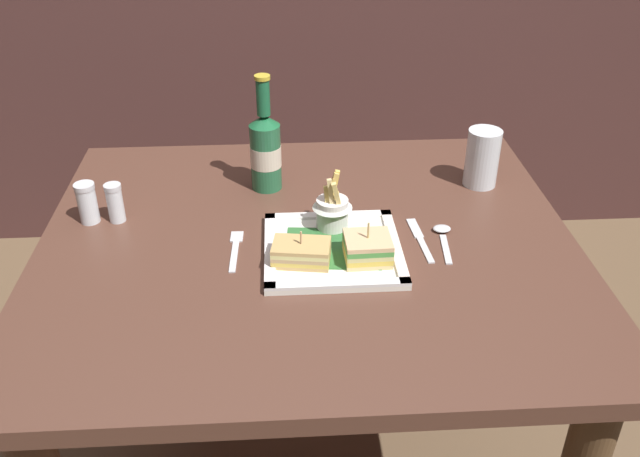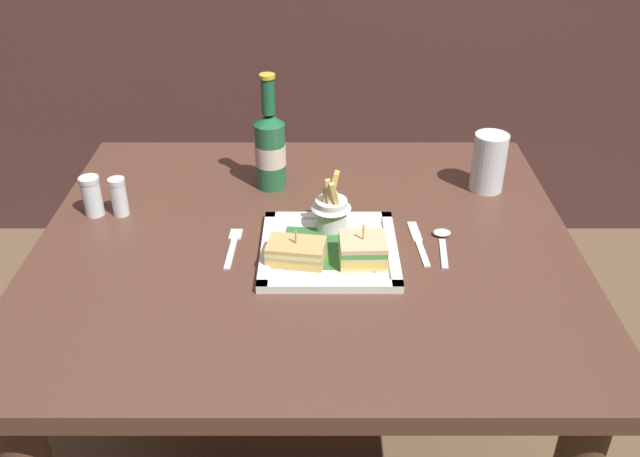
{
  "view_description": "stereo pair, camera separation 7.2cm",
  "coord_description": "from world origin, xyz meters",
  "px_view_note": "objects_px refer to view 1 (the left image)",
  "views": [
    {
      "loc": [
        -0.04,
        -1.11,
        1.43
      ],
      "look_at": [
        0.02,
        -0.02,
        0.77
      ],
      "focal_mm": 38.43,
      "sensor_mm": 36.0,
      "label": 1
    },
    {
      "loc": [
        0.03,
        -1.11,
        1.43
      ],
      "look_at": [
        0.02,
        -0.02,
        0.77
      ],
      "focal_mm": 38.43,
      "sensor_mm": 36.0,
      "label": 2
    }
  ],
  "objects_px": {
    "water_glass": "(482,161)",
    "fork": "(235,248)",
    "dining_table": "(308,295)",
    "salt_shaker": "(88,205)",
    "square_plate": "(333,250)",
    "sandwich_half_right": "(368,248)",
    "fries_cup": "(332,207)",
    "beer_bottle": "(265,149)",
    "pepper_shaker": "(115,205)",
    "knife": "(420,238)",
    "spoon": "(443,234)",
    "sandwich_half_left": "(301,253)"
  },
  "relations": [
    {
      "from": "salt_shaker",
      "to": "pepper_shaker",
      "type": "height_order",
      "value": "salt_shaker"
    },
    {
      "from": "spoon",
      "to": "dining_table",
      "type": "bearing_deg",
      "value": 179.89
    },
    {
      "from": "knife",
      "to": "sandwich_half_left",
      "type": "bearing_deg",
      "value": -161.22
    },
    {
      "from": "sandwich_half_right",
      "to": "beer_bottle",
      "type": "xyz_separation_m",
      "value": [
        -0.18,
        0.31,
        0.06
      ]
    },
    {
      "from": "salt_shaker",
      "to": "sandwich_half_right",
      "type": "bearing_deg",
      "value": -18.89
    },
    {
      "from": "dining_table",
      "to": "salt_shaker",
      "type": "xyz_separation_m",
      "value": [
        -0.43,
        0.1,
        0.17
      ]
    },
    {
      "from": "beer_bottle",
      "to": "sandwich_half_left",
      "type": "bearing_deg",
      "value": -78.33
    },
    {
      "from": "sandwich_half_right",
      "to": "water_glass",
      "type": "distance_m",
      "value": 0.41
    },
    {
      "from": "knife",
      "to": "salt_shaker",
      "type": "bearing_deg",
      "value": 170.8
    },
    {
      "from": "square_plate",
      "to": "sandwich_half_left",
      "type": "distance_m",
      "value": 0.08
    },
    {
      "from": "beer_bottle",
      "to": "pepper_shaker",
      "type": "relative_size",
      "value": 3.12
    },
    {
      "from": "square_plate",
      "to": "fork",
      "type": "distance_m",
      "value": 0.18
    },
    {
      "from": "water_glass",
      "to": "fork",
      "type": "relative_size",
      "value": 0.93
    },
    {
      "from": "sandwich_half_right",
      "to": "knife",
      "type": "bearing_deg",
      "value": 35.16
    },
    {
      "from": "fries_cup",
      "to": "beer_bottle",
      "type": "relative_size",
      "value": 0.45
    },
    {
      "from": "sandwich_half_right",
      "to": "water_glass",
      "type": "height_order",
      "value": "water_glass"
    },
    {
      "from": "fries_cup",
      "to": "spoon",
      "type": "relative_size",
      "value": 0.87
    },
    {
      "from": "fork",
      "to": "knife",
      "type": "xyz_separation_m",
      "value": [
        0.35,
        0.01,
        0.0
      ]
    },
    {
      "from": "dining_table",
      "to": "square_plate",
      "type": "distance_m",
      "value": 0.15
    },
    {
      "from": "fork",
      "to": "spoon",
      "type": "relative_size",
      "value": 1.06
    },
    {
      "from": "beer_bottle",
      "to": "square_plate",
      "type": "bearing_deg",
      "value": -65.33
    },
    {
      "from": "sandwich_half_left",
      "to": "sandwich_half_right",
      "type": "bearing_deg",
      "value": 0.0
    },
    {
      "from": "dining_table",
      "to": "sandwich_half_right",
      "type": "height_order",
      "value": "sandwich_half_right"
    },
    {
      "from": "dining_table",
      "to": "salt_shaker",
      "type": "relative_size",
      "value": 12.23
    },
    {
      "from": "fries_cup",
      "to": "salt_shaker",
      "type": "xyz_separation_m",
      "value": [
        -0.48,
        0.07,
        -0.02
      ]
    },
    {
      "from": "square_plate",
      "to": "pepper_shaker",
      "type": "relative_size",
      "value": 3.12
    },
    {
      "from": "beer_bottle",
      "to": "fries_cup",
      "type": "bearing_deg",
      "value": -56.43
    },
    {
      "from": "knife",
      "to": "spoon",
      "type": "height_order",
      "value": "spoon"
    },
    {
      "from": "knife",
      "to": "salt_shaker",
      "type": "height_order",
      "value": "salt_shaker"
    },
    {
      "from": "fries_cup",
      "to": "water_glass",
      "type": "bearing_deg",
      "value": 27.82
    },
    {
      "from": "fork",
      "to": "sandwich_half_right",
      "type": "bearing_deg",
      "value": -14.73
    },
    {
      "from": "sandwich_half_left",
      "to": "fries_cup",
      "type": "height_order",
      "value": "fries_cup"
    },
    {
      "from": "beer_bottle",
      "to": "dining_table",
      "type": "bearing_deg",
      "value": -70.53
    },
    {
      "from": "dining_table",
      "to": "sandwich_half_left",
      "type": "xyz_separation_m",
      "value": [
        -0.02,
        -0.09,
        0.16
      ]
    },
    {
      "from": "square_plate",
      "to": "water_glass",
      "type": "xyz_separation_m",
      "value": [
        0.34,
        0.25,
        0.05
      ]
    },
    {
      "from": "square_plate",
      "to": "beer_bottle",
      "type": "distance_m",
      "value": 0.31
    },
    {
      "from": "sandwich_half_right",
      "to": "fork",
      "type": "distance_m",
      "value": 0.25
    },
    {
      "from": "water_glass",
      "to": "pepper_shaker",
      "type": "xyz_separation_m",
      "value": [
        -0.77,
        -0.11,
        -0.02
      ]
    },
    {
      "from": "dining_table",
      "to": "spoon",
      "type": "bearing_deg",
      "value": -0.11
    },
    {
      "from": "square_plate",
      "to": "sandwich_half_right",
      "type": "distance_m",
      "value": 0.08
    },
    {
      "from": "salt_shaker",
      "to": "water_glass",
      "type": "bearing_deg",
      "value": 7.66
    },
    {
      "from": "sandwich_half_right",
      "to": "fries_cup",
      "type": "xyz_separation_m",
      "value": [
        -0.06,
        0.12,
        0.02
      ]
    },
    {
      "from": "beer_bottle",
      "to": "water_glass",
      "type": "height_order",
      "value": "beer_bottle"
    },
    {
      "from": "dining_table",
      "to": "beer_bottle",
      "type": "distance_m",
      "value": 0.33
    },
    {
      "from": "dining_table",
      "to": "sandwich_half_right",
      "type": "relative_size",
      "value": 12.16
    },
    {
      "from": "dining_table",
      "to": "knife",
      "type": "distance_m",
      "value": 0.25
    },
    {
      "from": "spoon",
      "to": "water_glass",
      "type": "bearing_deg",
      "value": 58.96
    },
    {
      "from": "dining_table",
      "to": "water_glass",
      "type": "distance_m",
      "value": 0.48
    },
    {
      "from": "dining_table",
      "to": "fork",
      "type": "distance_m",
      "value": 0.19
    },
    {
      "from": "water_glass",
      "to": "fork",
      "type": "xyz_separation_m",
      "value": [
        -0.53,
        -0.23,
        -0.06
      ]
    }
  ]
}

